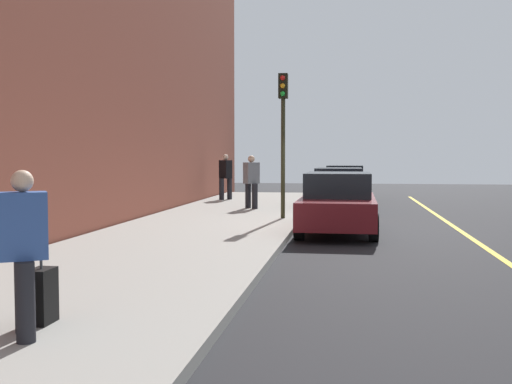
# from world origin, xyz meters

# --- Properties ---
(ground_plane) EXTENTS (56.00, 56.00, 0.00)m
(ground_plane) POSITION_xyz_m (0.00, 0.00, 0.00)
(ground_plane) COLOR black
(sidewalk) EXTENTS (28.00, 4.60, 0.15)m
(sidewalk) POSITION_xyz_m (0.00, -3.30, 0.07)
(sidewalk) COLOR gray
(sidewalk) RESTS_ON ground
(lane_stripe_centre) EXTENTS (28.00, 0.14, 0.01)m
(lane_stripe_centre) POSITION_xyz_m (0.00, 3.20, 0.00)
(lane_stripe_centre) COLOR gold
(lane_stripe_centre) RESTS_ON ground
(parked_car_charcoal) EXTENTS (4.15, 1.96, 1.51)m
(parked_car_charcoal) POSITION_xyz_m (-12.06, 0.17, 0.76)
(parked_car_charcoal) COLOR black
(parked_car_charcoal) RESTS_ON ground
(parked_car_navy) EXTENTS (4.48, 1.92, 1.51)m
(parked_car_navy) POSITION_xyz_m (-5.80, -0.01, 0.76)
(parked_car_navy) COLOR black
(parked_car_navy) RESTS_ON ground
(parked_car_maroon) EXTENTS (4.50, 1.94, 1.51)m
(parked_car_maroon) POSITION_xyz_m (0.55, 0.08, 0.76)
(parked_car_maroon) COLOR black
(parked_car_maroon) RESTS_ON ground
(pedestrian_blue_coat) EXTENTS (0.49, 0.52, 1.64)m
(pedestrian_blue_coat) POSITION_xyz_m (10.52, -2.77, 1.02)
(pedestrian_blue_coat) COLOR black
(pedestrian_blue_coat) RESTS_ON sidewalk
(pedestrian_grey_coat) EXTENTS (0.56, 0.56, 1.80)m
(pedestrian_grey_coat) POSITION_xyz_m (-4.61, -2.93, 1.11)
(pedestrian_grey_coat) COLOR black
(pedestrian_grey_coat) RESTS_ON sidewalk
(pedestrian_black_coat) EXTENTS (0.57, 0.58, 1.85)m
(pedestrian_black_coat) POSITION_xyz_m (-8.74, -4.66, 1.14)
(pedestrian_black_coat) COLOR black
(pedestrian_black_coat) RESTS_ON sidewalk
(traffic_light_pole) EXTENTS (0.35, 0.26, 4.11)m
(traffic_light_pole) POSITION_xyz_m (-1.46, -1.52, 2.95)
(traffic_light_pole) COLOR #2D2D19
(traffic_light_pole) RESTS_ON sidewalk
(rolling_suitcase) EXTENTS (0.34, 0.22, 0.95)m
(rolling_suitcase) POSITION_xyz_m (10.02, -2.86, 0.45)
(rolling_suitcase) COLOR black
(rolling_suitcase) RESTS_ON sidewalk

